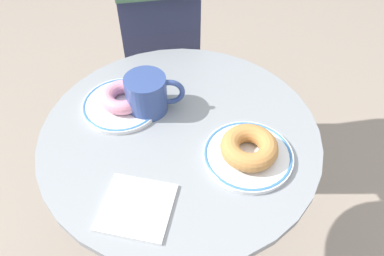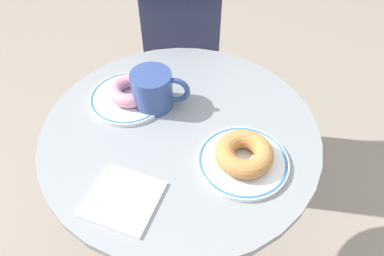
% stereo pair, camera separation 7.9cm
% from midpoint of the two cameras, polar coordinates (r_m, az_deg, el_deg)
% --- Properties ---
extents(cafe_table, '(0.60, 0.60, 0.78)m').
position_cam_midpoint_polar(cafe_table, '(1.01, -3.79, -10.59)').
color(cafe_table, gray).
rests_on(cafe_table, ground).
extents(plate_left, '(0.18, 0.18, 0.01)m').
position_cam_midpoint_polar(plate_left, '(0.87, -13.34, 3.41)').
color(plate_left, white).
rests_on(plate_left, cafe_table).
extents(plate_right, '(0.18, 0.18, 0.01)m').
position_cam_midpoint_polar(plate_right, '(0.75, 5.60, -4.33)').
color(plate_right, white).
rests_on(plate_right, cafe_table).
extents(donut_pink_frosted, '(0.14, 0.14, 0.03)m').
position_cam_midpoint_polar(donut_pink_frosted, '(0.86, -13.15, 4.54)').
color(donut_pink_frosted, pink).
rests_on(donut_pink_frosted, plate_left).
extents(donut_old_fashioned, '(0.12, 0.12, 0.04)m').
position_cam_midpoint_polar(donut_old_fashioned, '(0.73, 5.73, -3.14)').
color(donut_old_fashioned, '#BC7F42').
rests_on(donut_old_fashioned, plate_right).
extents(paper_napkin, '(0.16, 0.16, 0.01)m').
position_cam_midpoint_polar(paper_napkin, '(0.70, -11.77, -11.98)').
color(paper_napkin, white).
rests_on(paper_napkin, cafe_table).
extents(coffee_mug, '(0.12, 0.10, 0.09)m').
position_cam_midpoint_polar(coffee_mug, '(0.83, -9.50, 5.02)').
color(coffee_mug, '#334784').
rests_on(coffee_mug, cafe_table).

